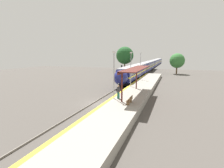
% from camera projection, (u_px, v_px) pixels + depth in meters
% --- Properties ---
extents(ground_plane, '(120.00, 120.00, 0.00)m').
position_uv_depth(ground_plane, '(99.00, 104.00, 23.31)').
color(ground_plane, '#4C4742').
extents(rail_left, '(0.08, 90.00, 0.15)m').
position_uv_depth(rail_left, '(94.00, 103.00, 23.54)').
color(rail_left, slate).
rests_on(rail_left, ground_plane).
extents(rail_right, '(0.08, 90.00, 0.15)m').
position_uv_depth(rail_right, '(104.00, 104.00, 23.07)').
color(rail_right, slate).
rests_on(rail_right, ground_plane).
extents(train, '(2.80, 95.38, 3.77)m').
position_uv_depth(train, '(151.00, 64.00, 75.36)').
color(train, black).
rests_on(train, ground_plane).
extents(platform_right, '(4.32, 64.00, 0.93)m').
position_uv_depth(platform_right, '(126.00, 103.00, 21.98)').
color(platform_right, gray).
rests_on(platform_right, ground_plane).
extents(platform_bench, '(0.44, 1.56, 0.89)m').
position_uv_depth(platform_bench, '(130.00, 100.00, 19.84)').
color(platform_bench, brown).
rests_on(platform_bench, platform_right).
extents(person_waiting, '(0.36, 0.23, 1.74)m').
position_uv_depth(person_waiting, '(118.00, 92.00, 22.18)').
color(person_waiting, '#1E604C').
rests_on(person_waiting, platform_right).
extents(railway_signal, '(0.28, 0.28, 4.10)m').
position_uv_depth(railway_signal, '(122.00, 72.00, 40.10)').
color(railway_signal, '#59595E').
rests_on(railway_signal, ground_plane).
extents(lamppost_near, '(0.36, 0.20, 5.99)m').
position_uv_depth(lamppost_near, '(114.00, 72.00, 21.80)').
color(lamppost_near, '#9E9EA3').
rests_on(lamppost_near, platform_right).
extents(lamppost_mid, '(0.36, 0.20, 5.99)m').
position_uv_depth(lamppost_mid, '(131.00, 67.00, 30.30)').
color(lamppost_mid, '#9E9EA3').
rests_on(lamppost_mid, platform_right).
extents(lamppost_far, '(0.36, 0.20, 5.99)m').
position_uv_depth(lamppost_far, '(140.00, 64.00, 38.80)').
color(lamppost_far, '#9E9EA3').
rests_on(lamppost_far, platform_right).
extents(station_canopy, '(2.02, 11.54, 3.74)m').
position_uv_depth(station_canopy, '(135.00, 70.00, 24.01)').
color(station_canopy, '#511E19').
rests_on(station_canopy, platform_right).
extents(background_tree_left, '(6.55, 6.55, 9.36)m').
position_uv_depth(background_tree_left, '(125.00, 55.00, 65.88)').
color(background_tree_left, brown).
rests_on(background_tree_left, ground_plane).
extents(background_tree_right, '(4.82, 4.82, 6.84)m').
position_uv_depth(background_tree_right, '(177.00, 61.00, 57.50)').
color(background_tree_right, brown).
rests_on(background_tree_right, ground_plane).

